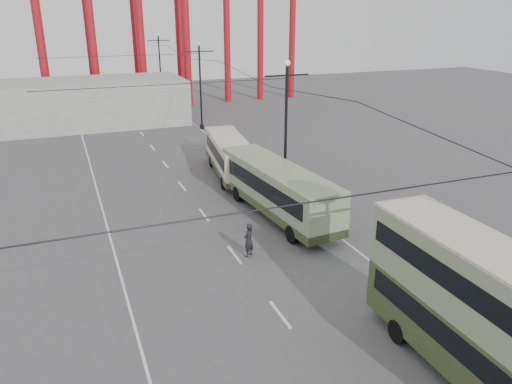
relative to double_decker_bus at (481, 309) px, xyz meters
name	(u,v)px	position (x,y,z in m)	size (l,w,h in m)	color
ground	(349,367)	(-3.58, 2.14, -2.91)	(160.00, 160.00, 0.00)	#4C4C4E
road_markings	(192,196)	(-4.44, 21.84, -2.91)	(12.52, 120.00, 0.01)	silver
lamp_post_mid	(286,129)	(2.02, 20.14, 1.77)	(3.20, 0.44, 9.32)	black
lamp_post_far	(200,86)	(2.02, 42.14, 1.77)	(3.20, 0.44, 9.32)	black
lamp_post_distant	(160,66)	(2.02, 64.14, 1.77)	(3.20, 0.44, 9.32)	black
fairground_shed	(86,103)	(-9.58, 49.14, -0.41)	(22.00, 10.00, 5.00)	gray
double_decker_bus	(481,309)	(0.00, 0.00, 0.00)	(2.61, 9.72, 5.20)	#2F3B1F
single_decker_green	(277,189)	(-0.24, 16.34, -1.07)	(3.66, 11.71, 3.26)	gray
single_decker_cream	(230,155)	(-0.40, 25.29, -1.24)	(3.69, 9.79, 2.97)	beige
pedestrian	(249,240)	(-3.92, 11.77, -1.97)	(0.68, 0.45, 1.88)	black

